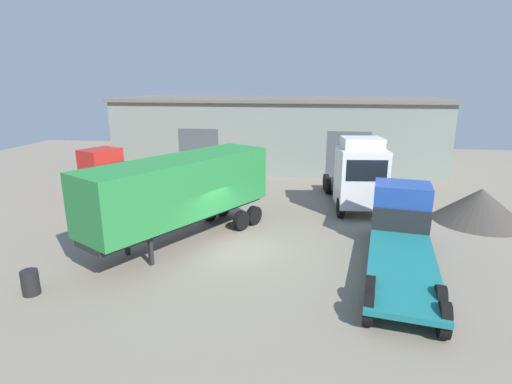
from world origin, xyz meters
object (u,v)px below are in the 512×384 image
Objects in this scene: flatbed_truck_red at (114,171)px; oil_drum at (30,283)px; container_trailer_green at (182,189)px; gravel_pile at (480,205)px; flatbed_truck_blue at (401,225)px; tractor_unit_white at (358,177)px.

oil_drum is at bearing 129.16° from flatbed_truck_red.
flatbed_truck_red is at bearing -107.33° from container_trailer_green.
container_trailer_green reaches higher than gravel_pile.
flatbed_truck_blue is 1.98× the size of gravel_pile.
flatbed_truck_red is at bearing -104.92° from tractor_unit_white.
tractor_unit_white is 0.78× the size of flatbed_truck_blue.
tractor_unit_white reaches higher than flatbed_truck_red.
tractor_unit_white is 15.99m from flatbed_truck_red.
flatbed_truck_blue is 6.92m from gravel_pile.
flatbed_truck_red reaches higher than gravel_pile.
gravel_pile is 5.19× the size of oil_drum.
container_trailer_green reaches higher than flatbed_truck_blue.
container_trailer_green is at bearing 55.05° from oil_drum.
flatbed_truck_red is at bearing 73.86° from flatbed_truck_blue.
gravel_pile is at bearing 74.87° from tractor_unit_white.
tractor_unit_white reaches higher than gravel_pile.
tractor_unit_white is 1.55× the size of gravel_pile.
oil_drum is (3.82, -13.44, -0.83)m from flatbed_truck_red.
tractor_unit_white is 5.94m from flatbed_truck_blue.
container_trailer_green is at bearing 156.31° from flatbed_truck_red.
gravel_pile is (14.44, 4.92, -1.61)m from container_trailer_green.
flatbed_truck_red is at bearing 105.85° from oil_drum.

